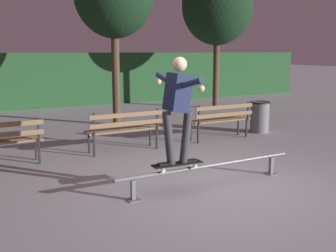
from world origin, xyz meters
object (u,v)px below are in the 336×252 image
trash_can (260,116)px  tree_far_right (217,6)px  skateboarder (178,101)px  park_bench_left_center (125,127)px  park_bench_right_center (221,117)px  skateboard (177,164)px  grind_rail (209,168)px

trash_can → tree_far_right: bearing=68.5°
skateboarder → tree_far_right: 9.66m
skateboarder → park_bench_left_center: (0.30, 2.67, -0.83)m
park_bench_left_center → trash_can: 3.90m
park_bench_right_center → skateboard: bearing=-136.0°
skateboard → park_bench_left_center: 2.69m
park_bench_right_center → tree_far_right: size_ratio=0.31×
skateboarder → park_bench_left_center: 2.82m
skateboard → park_bench_left_center: size_ratio=0.49×
skateboarder → park_bench_left_center: bearing=83.7°
skateboard → grind_rail: bearing=0.0°
grind_rail → skateboarder: bearing=-180.0°
park_bench_right_center → skateboarder: bearing=-136.0°
skateboard → park_bench_right_center: 3.85m
trash_can → skateboard: bearing=-145.0°
skateboard → park_bench_left_center: (0.30, 2.67, 0.11)m
grind_rail → skateboarder: size_ratio=2.02×
skateboarder → trash_can: (4.18, 2.93, -0.95)m
park_bench_right_center → trash_can: park_bench_right_center is taller
skateboard → skateboarder: size_ratio=0.51×
skateboard → park_bench_right_center: size_ratio=0.49×
grind_rail → skateboarder: skateboarder is taller
grind_rail → tree_far_right: 9.65m
park_bench_left_center → grind_rail: bearing=-84.2°
skateboarder → trash_can: bearing=35.0°
park_bench_left_center → trash_can: size_ratio=2.00×
grind_rail → skateboarder: 1.22m
park_bench_right_center → tree_far_right: 6.40m
skateboarder → tree_far_right: bearing=51.0°
skateboard → skateboarder: bearing=-3.0°
park_bench_left_center → park_bench_right_center: size_ratio=1.00×
park_bench_right_center → tree_far_right: bearing=55.9°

